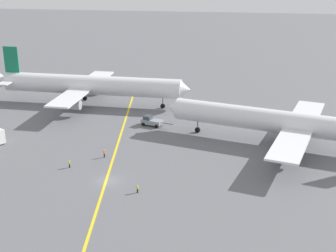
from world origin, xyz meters
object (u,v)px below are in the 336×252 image
Objects in this scene: airliner_being_pushed at (290,123)px; ground_crew_marshaller_foreground at (69,164)px; airliner_at_gate_left at (90,85)px; ground_crew_wing_walker_right at (137,189)px; pushback_tug at (151,121)px; ground_crew_ramp_agent_by_cones at (104,153)px.

airliner_being_pushed is 35.92× the size of ground_crew_marshaller_foreground.
airliner_being_pushed reaches higher than ground_crew_marshaller_foreground.
airliner_at_gate_left is 1.00× the size of airliner_being_pushed.
ground_crew_wing_walker_right is (24.73, -51.55, -4.85)m from airliner_at_gate_left.
airliner_at_gate_left is at bearing 143.18° from pushback_tug.
airliner_at_gate_left is 39.92m from ground_crew_ramp_agent_by_cones.
airliner_at_gate_left is at bearing 155.52° from airliner_being_pushed.
pushback_tug is at bearing -36.82° from airliner_at_gate_left.
airliner_at_gate_left is 32.42× the size of ground_crew_ramp_agent_by_cones.
pushback_tug is at bearing 164.80° from airliner_being_pushed.
pushback_tug reaches higher than ground_crew_wing_walker_right.
ground_crew_wing_walker_right is 0.89× the size of ground_crew_ramp_agent_by_cones.
pushback_tug reaches higher than ground_crew_marshaller_foreground.
airliner_at_gate_left reaches higher than ground_crew_marshaller_foreground.
ground_crew_ramp_agent_by_cones reaches higher than ground_crew_wing_walker_right.
ground_crew_marshaller_foreground reaches higher than ground_crew_wing_walker_right.
airliner_at_gate_left is at bearing 115.63° from ground_crew_wing_walker_right.
airliner_being_pushed is 34.39m from pushback_tug.
airliner_being_pushed is at bearing -15.20° from pushback_tug.
airliner_at_gate_left is 26.16m from pushback_tug.
ground_crew_ramp_agent_by_cones is (-39.16, -12.54, -4.44)m from airliner_being_pushed.
ground_crew_marshaller_foreground is (-11.76, -27.57, -0.33)m from pushback_tug.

